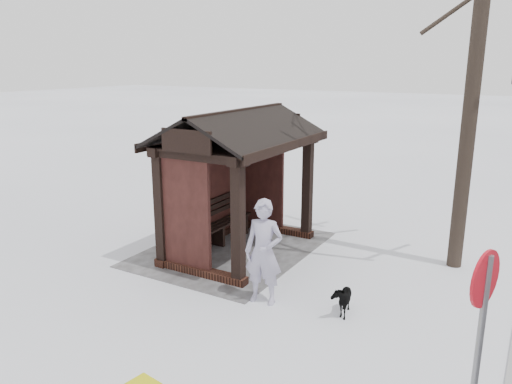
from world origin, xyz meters
TOP-DOWN VIEW (x-y plane):
  - ground at (0.00, 0.00)m, footprint 120.00×120.00m
  - trampled_patch at (0.00, -0.20)m, footprint 4.20×3.20m
  - bus_shelter at (0.00, -0.16)m, footprint 3.60×2.40m
  - pedestrian at (1.83, 1.61)m, footprint 0.54×0.73m
  - dog at (1.56, 2.93)m, footprint 0.69×0.44m
  - road_sign at (3.79, 5.15)m, footprint 0.57×0.20m

SIDE VIEW (x-z plane):
  - ground at x=0.00m, z-range 0.00..0.00m
  - trampled_patch at x=0.00m, z-range 0.00..0.02m
  - dog at x=1.56m, z-range 0.00..0.54m
  - pedestrian at x=1.83m, z-range 0.00..1.83m
  - road_sign at x=3.79m, z-range 0.51..2.80m
  - bus_shelter at x=0.00m, z-range 0.62..3.71m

